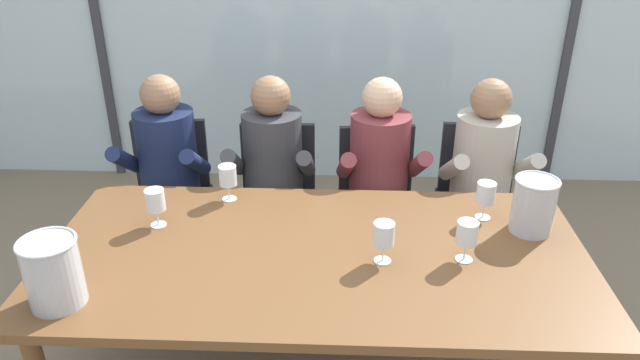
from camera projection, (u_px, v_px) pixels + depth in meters
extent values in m
plane|color=#847056|center=(324.00, 261.00, 3.66)|extent=(14.00, 14.00, 0.00)
cube|color=silver|center=(331.00, 7.00, 4.16)|extent=(7.41, 0.03, 2.60)
cube|color=#38383D|center=(95.00, 6.00, 4.21)|extent=(0.06, 0.06, 2.60)
cube|color=#38383D|center=(575.00, 9.00, 4.08)|extent=(0.06, 0.06, 2.60)
cube|color=brown|center=(316.00, 255.00, 2.44)|extent=(2.21, 1.10, 0.04)
cylinder|color=brown|center=(124.00, 262.00, 3.05)|extent=(0.07, 0.07, 0.69)
cylinder|color=brown|center=(522.00, 271.00, 2.97)|extent=(0.07, 0.07, 0.69)
cube|color=#232328|center=(170.00, 204.00, 3.39)|extent=(0.48, 0.48, 0.03)
cube|color=#232328|center=(171.00, 154.00, 3.47)|extent=(0.42, 0.08, 0.42)
cylinder|color=#232328|center=(134.00, 258.00, 3.31)|extent=(0.04, 0.04, 0.43)
cylinder|color=#232328|center=(203.00, 256.00, 3.33)|extent=(0.04, 0.04, 0.43)
cylinder|color=#232328|center=(148.00, 223.00, 3.65)|extent=(0.04, 0.04, 0.43)
cylinder|color=#232328|center=(210.00, 221.00, 3.67)|extent=(0.04, 0.04, 0.43)
cube|color=#232328|center=(277.00, 209.00, 3.33)|extent=(0.45, 0.45, 0.03)
cube|color=#232328|center=(278.00, 158.00, 3.41)|extent=(0.42, 0.04, 0.42)
cylinder|color=#232328|center=(240.00, 262.00, 3.27)|extent=(0.04, 0.04, 0.43)
cylinder|color=#232328|center=(310.00, 263.00, 3.26)|extent=(0.04, 0.04, 0.43)
cylinder|color=#232328|center=(249.00, 227.00, 3.61)|extent=(0.04, 0.04, 0.43)
cylinder|color=#232328|center=(312.00, 227.00, 3.60)|extent=(0.04, 0.04, 0.43)
cube|color=#232328|center=(379.00, 212.00, 3.31)|extent=(0.48, 0.48, 0.03)
cube|color=#232328|center=(376.00, 161.00, 3.38)|extent=(0.42, 0.08, 0.42)
cylinder|color=#232328|center=(348.00, 267.00, 3.23)|extent=(0.04, 0.04, 0.43)
cylinder|color=#232328|center=(417.00, 265.00, 3.25)|extent=(0.04, 0.04, 0.43)
cylinder|color=#232328|center=(341.00, 231.00, 3.57)|extent=(0.04, 0.04, 0.43)
cylinder|color=#232328|center=(404.00, 229.00, 3.59)|extent=(0.04, 0.04, 0.43)
cube|color=#232328|center=(477.00, 210.00, 3.33)|extent=(0.47, 0.47, 0.03)
cube|color=#232328|center=(477.00, 159.00, 3.41)|extent=(0.42, 0.07, 0.42)
cylinder|color=#232328|center=(441.00, 261.00, 3.29)|extent=(0.04, 0.04, 0.43)
cylinder|color=#232328|center=(512.00, 265.00, 3.25)|extent=(0.04, 0.04, 0.43)
cylinder|color=#232328|center=(437.00, 225.00, 3.62)|extent=(0.04, 0.04, 0.43)
cylinder|color=#232328|center=(501.00, 229.00, 3.58)|extent=(0.04, 0.04, 0.43)
cylinder|color=#192347|center=(168.00, 156.00, 3.27)|extent=(0.33, 0.33, 0.52)
sphere|color=#936B4C|center=(160.00, 94.00, 3.11)|extent=(0.21, 0.21, 0.21)
cube|color=#47423D|center=(146.00, 215.00, 3.21)|extent=(0.14, 0.40, 0.13)
cube|color=#47423D|center=(178.00, 217.00, 3.20)|extent=(0.14, 0.40, 0.13)
cylinder|color=#47423D|center=(139.00, 275.00, 3.15)|extent=(0.10, 0.10, 0.46)
cylinder|color=#47423D|center=(172.00, 277.00, 3.13)|extent=(0.10, 0.10, 0.46)
cylinder|color=#192347|center=(125.00, 160.00, 3.16)|extent=(0.09, 0.33, 0.26)
cylinder|color=#192347|center=(196.00, 163.00, 3.14)|extent=(0.09, 0.33, 0.26)
cylinder|color=#38383D|center=(273.00, 158.00, 3.25)|extent=(0.32, 0.32, 0.52)
sphere|color=#936B4C|center=(271.00, 96.00, 3.09)|extent=(0.21, 0.21, 0.21)
cube|color=#47423D|center=(253.00, 218.00, 3.19)|extent=(0.13, 0.40, 0.13)
cube|color=#47423D|center=(287.00, 219.00, 3.18)|extent=(0.13, 0.40, 0.13)
cylinder|color=#47423D|center=(250.00, 278.00, 3.12)|extent=(0.10, 0.10, 0.46)
cylinder|color=#47423D|center=(284.00, 279.00, 3.11)|extent=(0.10, 0.10, 0.46)
cylinder|color=#38383D|center=(234.00, 162.00, 3.14)|extent=(0.08, 0.33, 0.26)
cylinder|color=#38383D|center=(306.00, 164.00, 3.12)|extent=(0.08, 0.33, 0.26)
cylinder|color=brown|center=(379.00, 160.00, 3.22)|extent=(0.35, 0.35, 0.52)
sphere|color=#DBAD89|center=(382.00, 97.00, 3.07)|extent=(0.21, 0.21, 0.21)
cube|color=#47423D|center=(365.00, 221.00, 3.16)|extent=(0.16, 0.41, 0.13)
cube|color=#47423D|center=(399.00, 220.00, 3.17)|extent=(0.16, 0.41, 0.13)
cylinder|color=#47423D|center=(368.00, 282.00, 3.09)|extent=(0.10, 0.10, 0.46)
cylinder|color=#47423D|center=(402.00, 281.00, 3.10)|extent=(0.10, 0.10, 0.46)
cylinder|color=brown|center=(346.00, 166.00, 3.10)|extent=(0.11, 0.33, 0.26)
cylinder|color=brown|center=(419.00, 165.00, 3.11)|extent=(0.11, 0.33, 0.26)
cylinder|color=#B7AD9E|center=(483.00, 162.00, 3.20)|extent=(0.34, 0.34, 0.52)
sphere|color=#936B4C|center=(491.00, 99.00, 3.04)|extent=(0.21, 0.21, 0.21)
cube|color=#47423D|center=(470.00, 223.00, 3.14)|extent=(0.16, 0.41, 0.13)
cube|color=#47423D|center=(504.00, 222.00, 3.14)|extent=(0.16, 0.41, 0.13)
cylinder|color=#47423D|center=(475.00, 284.00, 3.07)|extent=(0.10, 0.10, 0.46)
cylinder|color=#47423D|center=(509.00, 284.00, 3.08)|extent=(0.10, 0.10, 0.46)
cylinder|color=#B7AD9E|center=(453.00, 168.00, 3.08)|extent=(0.10, 0.33, 0.26)
cylinder|color=#B7AD9E|center=(526.00, 167.00, 3.09)|extent=(0.10, 0.33, 0.26)
cylinder|color=#B7B7BC|center=(533.00, 206.00, 2.53)|extent=(0.18, 0.18, 0.24)
torus|color=silver|center=(538.00, 181.00, 2.47)|extent=(0.19, 0.19, 0.01)
cylinder|color=#B7B7BC|center=(53.00, 273.00, 2.09)|extent=(0.19, 0.19, 0.25)
torus|color=silver|center=(46.00, 242.00, 2.03)|extent=(0.20, 0.20, 0.01)
cylinder|color=silver|center=(482.00, 217.00, 2.68)|extent=(0.07, 0.07, 0.00)
cylinder|color=silver|center=(484.00, 210.00, 2.66)|extent=(0.01, 0.01, 0.07)
cylinder|color=silver|center=(486.00, 193.00, 2.62)|extent=(0.08, 0.08, 0.09)
cylinder|color=#E0D184|center=(485.00, 198.00, 2.63)|extent=(0.07, 0.07, 0.04)
cylinder|color=silver|center=(229.00, 199.00, 2.83)|extent=(0.07, 0.07, 0.00)
cylinder|color=silver|center=(229.00, 191.00, 2.81)|extent=(0.01, 0.01, 0.07)
cylinder|color=silver|center=(228.00, 175.00, 2.78)|extent=(0.08, 0.08, 0.09)
cylinder|color=maroon|center=(228.00, 180.00, 2.79)|extent=(0.07, 0.07, 0.04)
cylinder|color=silver|center=(382.00, 261.00, 2.37)|extent=(0.07, 0.07, 0.00)
cylinder|color=silver|center=(383.00, 252.00, 2.35)|extent=(0.01, 0.01, 0.07)
cylinder|color=silver|center=(384.00, 234.00, 2.32)|extent=(0.08, 0.08, 0.09)
cylinder|color=#E0D184|center=(384.00, 240.00, 2.33)|extent=(0.07, 0.07, 0.04)
cylinder|color=silver|center=(159.00, 225.00, 2.62)|extent=(0.07, 0.07, 0.00)
cylinder|color=silver|center=(157.00, 217.00, 2.60)|extent=(0.01, 0.01, 0.07)
cylinder|color=silver|center=(155.00, 200.00, 2.56)|extent=(0.08, 0.08, 0.09)
cylinder|color=#E0D184|center=(156.00, 205.00, 2.57)|extent=(0.07, 0.07, 0.04)
cylinder|color=silver|center=(464.00, 259.00, 2.38)|extent=(0.07, 0.07, 0.00)
cylinder|color=silver|center=(465.00, 251.00, 2.36)|extent=(0.01, 0.01, 0.07)
cylinder|color=silver|center=(467.00, 233.00, 2.32)|extent=(0.08, 0.08, 0.09)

